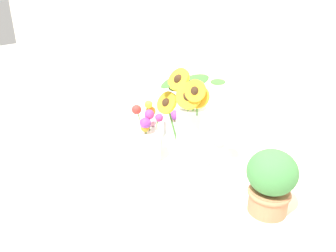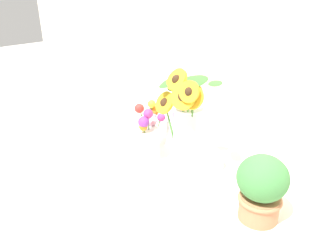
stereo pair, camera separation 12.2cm
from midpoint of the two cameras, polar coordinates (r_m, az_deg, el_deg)
ground_plane at (r=1.26m, az=2.00°, el=-6.88°), size 6.00×6.00×0.00m
serving_tray at (r=1.28m, az=2.74°, el=-5.72°), size 0.44×0.44×0.02m
mason_jar_sunflowers at (r=1.12m, az=6.42°, el=-0.36°), size 0.25×0.19×0.37m
vase_small_center at (r=1.22m, az=-0.61°, el=-2.59°), size 0.08×0.11×0.21m
vase_bulb_right at (r=1.33m, az=-0.27°, el=-0.52°), size 0.11×0.10×0.19m
vase_small_back at (r=1.36m, az=3.83°, el=-0.58°), size 0.09×0.08×0.16m
potted_plant at (r=0.99m, az=19.46°, el=-10.04°), size 0.15×0.15×0.20m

